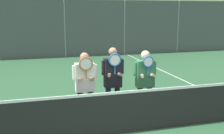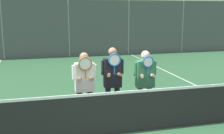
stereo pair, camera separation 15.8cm
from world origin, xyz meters
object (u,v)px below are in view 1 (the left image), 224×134
(player_leftmost, at_px, (85,83))
(player_center_left, at_px, (113,79))
(player_center_right, at_px, (145,79))
(car_center, at_px, (129,35))
(car_left_of_center, at_px, (56,37))
(car_right_of_center, at_px, (197,34))

(player_leftmost, height_order, player_center_left, player_center_left)
(player_center_right, distance_m, car_center, 14.00)
(player_center_right, distance_m, car_left_of_center, 12.96)
(player_center_right, relative_size, car_center, 0.36)
(player_leftmost, xyz_separation_m, car_left_of_center, (0.36, 12.91, -0.12))
(player_center_right, relative_size, car_left_of_center, 0.41)
(player_leftmost, distance_m, player_center_left, 0.68)
(player_center_left, xyz_separation_m, player_center_right, (0.81, -0.03, -0.04))
(car_left_of_center, relative_size, car_right_of_center, 0.94)
(car_left_of_center, bearing_deg, player_center_left, -88.58)
(player_center_left, distance_m, player_center_right, 0.81)
(player_leftmost, xyz_separation_m, player_center_right, (1.49, 0.00, -0.00))
(player_center_left, relative_size, car_left_of_center, 0.43)
(player_center_left, xyz_separation_m, car_left_of_center, (-0.32, 12.88, -0.16))
(player_leftmost, height_order, car_center, car_center)
(car_left_of_center, distance_m, car_center, 5.38)
(player_center_left, xyz_separation_m, car_right_of_center, (10.54, 12.99, -0.17))
(player_center_right, bearing_deg, car_left_of_center, 95.01)
(player_center_right, height_order, car_right_of_center, car_right_of_center)
(car_left_of_center, bearing_deg, player_leftmost, -91.60)
(player_center_left, relative_size, car_right_of_center, 0.40)
(player_center_left, bearing_deg, car_right_of_center, 50.93)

